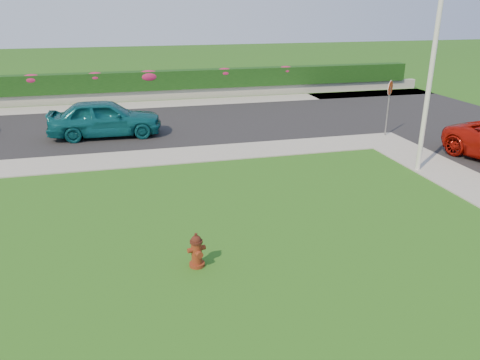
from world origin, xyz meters
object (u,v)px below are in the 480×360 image
object	(u,v)px
stop_sign	(389,95)
utility_pole	(430,76)
sedan_teal	(105,118)
fire_hydrant	(197,251)

from	to	relation	value
stop_sign	utility_pole	bearing A→B (deg)	-125.86
utility_pole	stop_sign	bearing A→B (deg)	73.39
stop_sign	sedan_teal	bearing A→B (deg)	147.20
utility_pole	stop_sign	world-z (taller)	utility_pole
sedan_teal	stop_sign	bearing A→B (deg)	-101.91
sedan_teal	utility_pole	world-z (taller)	utility_pole
fire_hydrant	utility_pole	xyz separation A→B (m)	(8.47, 4.40, 2.86)
utility_pole	stop_sign	size ratio (longest dim) A/B	2.67
sedan_teal	stop_sign	world-z (taller)	stop_sign
fire_hydrant	utility_pole	bearing A→B (deg)	14.96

